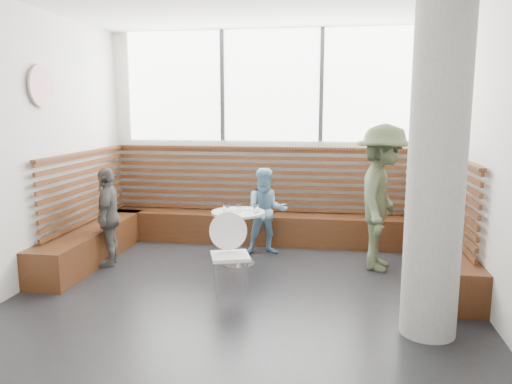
% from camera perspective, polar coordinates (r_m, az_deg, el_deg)
% --- Properties ---
extents(room, '(5.00, 5.00, 3.20)m').
position_cam_1_polar(room, '(5.23, -1.70, 4.70)').
color(room, silver).
rests_on(room, ground).
extents(booth, '(5.00, 2.50, 1.44)m').
position_cam_1_polar(booth, '(7.15, 0.97, -3.66)').
color(booth, '#3F200F').
rests_on(booth, ground).
extents(concrete_column, '(0.50, 0.50, 3.20)m').
position_cam_1_polar(concrete_column, '(4.62, 20.01, 3.45)').
color(concrete_column, gray).
rests_on(concrete_column, ground).
extents(wall_art, '(0.03, 0.50, 0.50)m').
position_cam_1_polar(wall_art, '(6.49, -23.32, 11.07)').
color(wall_art, white).
rests_on(wall_art, room).
extents(cafe_table, '(0.70, 0.70, 0.72)m').
position_cam_1_polar(cafe_table, '(6.53, -2.04, -3.98)').
color(cafe_table, silver).
rests_on(cafe_table, ground).
extents(cafe_chair, '(0.43, 0.42, 0.89)m').
position_cam_1_polar(cafe_chair, '(5.57, -2.83, -6.30)').
color(cafe_chair, white).
rests_on(cafe_chair, ground).
extents(adult_man, '(0.93, 1.32, 1.85)m').
position_cam_1_polar(adult_man, '(6.48, 14.24, -0.64)').
color(adult_man, '#465035').
rests_on(adult_man, ground).
extents(child_back, '(0.69, 0.60, 1.22)m').
position_cam_1_polar(child_back, '(7.00, 1.19, -2.23)').
color(child_back, '#6A96B8').
rests_on(child_back, ground).
extents(child_left, '(0.49, 0.81, 1.29)m').
position_cam_1_polar(child_left, '(6.79, -16.52, -2.71)').
color(child_left, '#524D4A').
rests_on(child_left, ground).
extents(plate_near, '(0.19, 0.19, 0.01)m').
position_cam_1_polar(plate_near, '(6.59, -2.78, -2.00)').
color(plate_near, white).
rests_on(plate_near, cafe_table).
extents(plate_far, '(0.21, 0.21, 0.01)m').
position_cam_1_polar(plate_far, '(6.62, -0.90, -1.92)').
color(plate_far, white).
rests_on(plate_far, cafe_table).
extents(glass_left, '(0.08, 0.08, 0.12)m').
position_cam_1_polar(glass_left, '(6.40, -3.43, -1.86)').
color(glass_left, white).
rests_on(glass_left, cafe_table).
extents(glass_mid, '(0.07, 0.07, 0.10)m').
position_cam_1_polar(glass_mid, '(6.42, -1.98, -1.89)').
color(glass_mid, white).
rests_on(glass_mid, cafe_table).
extents(glass_right, '(0.07, 0.07, 0.11)m').
position_cam_1_polar(glass_right, '(6.43, -0.01, -1.83)').
color(glass_right, white).
rests_on(glass_right, cafe_table).
extents(menu_card, '(0.24, 0.21, 0.00)m').
position_cam_1_polar(menu_card, '(6.33, -2.10, -2.52)').
color(menu_card, '#A5C64C').
rests_on(menu_card, cafe_table).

